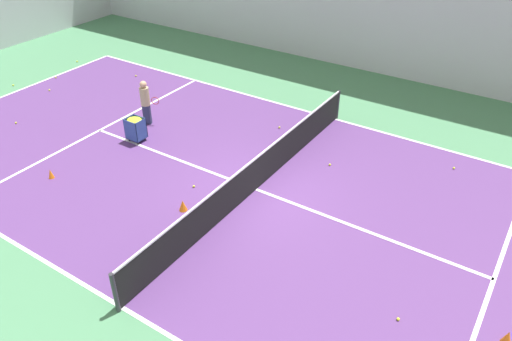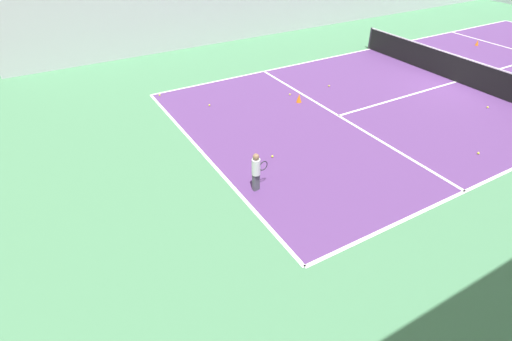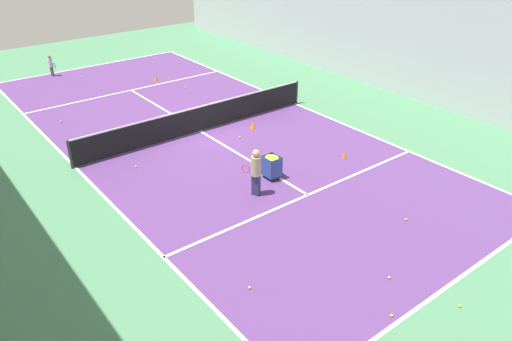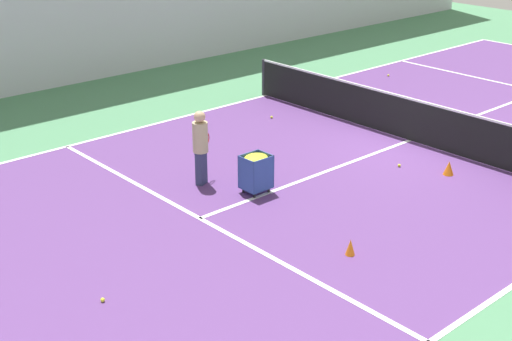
% 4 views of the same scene
% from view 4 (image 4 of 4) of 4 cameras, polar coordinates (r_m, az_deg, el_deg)
% --- Properties ---
extents(ground_plane, '(37.55, 37.55, 0.00)m').
position_cam_4_polar(ground_plane, '(17.97, 12.15, 2.34)').
color(ground_plane, '#477F56').
extents(court_playing_area, '(10.48, 23.62, 0.00)m').
position_cam_4_polar(court_playing_area, '(17.97, 12.15, 2.35)').
color(court_playing_area, '#563370').
rests_on(court_playing_area, ground).
extents(line_sideline_right, '(0.10, 23.62, 0.00)m').
position_cam_4_polar(line_sideline_right, '(21.28, 0.79, 6.02)').
color(line_sideline_right, white).
rests_on(line_sideline_right, ground).
extents(line_service_far, '(10.48, 0.10, 0.00)m').
position_cam_4_polar(line_service_far, '(13.62, -4.52, -3.84)').
color(line_service_far, white).
rests_on(line_service_far, ground).
extents(line_centre_service, '(0.10, 12.99, 0.00)m').
position_cam_4_polar(line_centre_service, '(17.96, 12.15, 2.36)').
color(line_centre_service, white).
rests_on(line_centre_service, ground).
extents(tennis_net, '(10.78, 0.10, 1.08)m').
position_cam_4_polar(tennis_net, '(17.79, 12.29, 4.04)').
color(tennis_net, '#2D2D33').
rests_on(tennis_net, ground).
extents(coach_at_net, '(0.47, 0.64, 1.61)m').
position_cam_4_polar(coach_at_net, '(14.81, -4.46, 2.23)').
color(coach_at_net, '#2D3351').
rests_on(coach_at_net, ground).
extents(ball_cart, '(0.49, 0.56, 0.84)m').
position_cam_4_polar(ball_cart, '(14.45, -0.00, 0.34)').
color(ball_cart, '#2D478C').
rests_on(ball_cart, ground).
extents(training_cone_0, '(0.17, 0.17, 0.29)m').
position_cam_4_polar(training_cone_0, '(12.38, 7.56, -6.10)').
color(training_cone_0, orange).
rests_on(training_cone_0, ground).
extents(training_cone_1, '(0.23, 0.23, 0.31)m').
position_cam_4_polar(training_cone_1, '(16.05, 15.17, 0.20)').
color(training_cone_1, orange).
rests_on(training_cone_1, ground).
extents(tennis_ball_0, '(0.07, 0.07, 0.07)m').
position_cam_4_polar(tennis_ball_0, '(23.80, 10.54, 7.50)').
color(tennis_ball_0, yellow).
rests_on(tennis_ball_0, ground).
extents(tennis_ball_2, '(0.07, 0.07, 0.07)m').
position_cam_4_polar(tennis_ball_2, '(11.31, -12.17, -10.08)').
color(tennis_ball_2, yellow).
rests_on(tennis_ball_2, ground).
extents(tennis_ball_3, '(0.07, 0.07, 0.07)m').
position_cam_4_polar(tennis_ball_3, '(19.21, 1.25, 4.29)').
color(tennis_ball_3, yellow).
rests_on(tennis_ball_3, ground).
extents(tennis_ball_10, '(0.07, 0.07, 0.07)m').
position_cam_4_polar(tennis_ball_10, '(16.27, 11.39, 0.40)').
color(tennis_ball_10, yellow).
rests_on(tennis_ball_10, ground).
extents(tennis_ball_11, '(0.07, 0.07, 0.07)m').
position_cam_4_polar(tennis_ball_11, '(20.20, 8.99, 4.93)').
color(tennis_ball_11, yellow).
rests_on(tennis_ball_11, ground).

